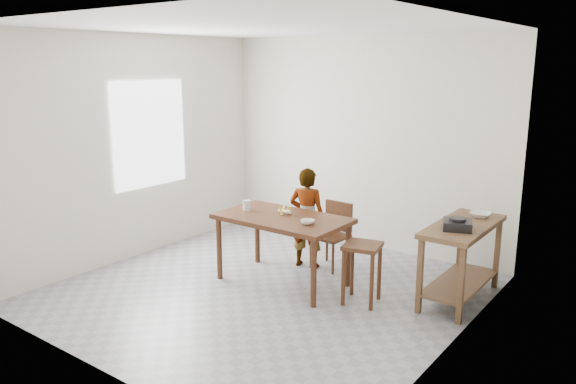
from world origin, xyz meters
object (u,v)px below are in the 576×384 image
Objects in this scene: child at (307,218)px; prep_counter at (461,262)px; stool at (362,273)px; dining_table at (283,250)px; dining_chair at (330,236)px.

prep_counter is at bearing 169.41° from child.
child is 1.93× the size of stool.
dining_table is at bearing -157.85° from prep_counter.
dining_table is 2.27× the size of stool.
dining_table is 1.86m from prep_counter.
child is at bearing -148.41° from dining_chair.
stool is at bearing -35.99° from dining_chair.
child is at bearing -175.94° from prep_counter.
dining_chair reaches higher than stool.
dining_chair is (0.17, 0.70, 0.01)m from dining_table.
stool is (0.95, 0.05, -0.07)m from dining_table.
prep_counter is 1.56× the size of dining_chair.
stool is (0.79, -0.65, -0.08)m from dining_chair.
child is at bearing 152.93° from stool.
dining_chair is 1.25× the size of stool.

